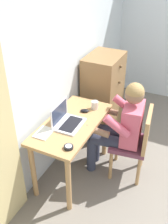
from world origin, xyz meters
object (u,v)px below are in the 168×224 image
(desk, at_px, (72,132))
(laptop, at_px, (66,120))
(desk_clock, at_px, (69,147))
(notebook_pad, at_px, (44,133))
(computer_mouse, at_px, (85,111))
(chair, at_px, (135,141))
(dresser, at_px, (103,94))
(coffee_mug, at_px, (95,105))
(person_seated, at_px, (121,124))

(desk, xyz_separation_m, laptop, (-0.06, 0.03, 0.18))
(desk_clock, bearing_deg, notebook_pad, 74.42)
(computer_mouse, bearing_deg, chair, -104.99)
(dresser, relative_size, coffee_mug, 9.47)
(desk, relative_size, coffee_mug, 8.99)
(chair, distance_m, laptop, 0.83)
(computer_mouse, distance_m, desk_clock, 0.66)
(laptop, xyz_separation_m, computer_mouse, (0.31, -0.07, -0.04))
(person_seated, bearing_deg, chair, -83.03)
(desk, bearing_deg, laptop, 153.39)
(person_seated, bearing_deg, notebook_pad, 133.12)
(desk, height_order, laptop, laptop)
(desk, xyz_separation_m, computer_mouse, (0.25, -0.04, 0.15))
(computer_mouse, bearing_deg, notebook_pad, 139.86)
(person_seated, relative_size, coffee_mug, 10.04)
(desk_clock, relative_size, notebook_pad, 0.43)
(chair, relative_size, notebook_pad, 4.22)
(dresser, xyz_separation_m, computer_mouse, (-0.81, -0.10, 0.20))
(desk, bearing_deg, person_seated, -58.64)
(laptop, distance_m, computer_mouse, 0.32)
(dresser, height_order, notebook_pad, dresser)
(dresser, distance_m, chair, 1.03)
(desk, xyz_separation_m, notebook_pad, (-0.30, 0.16, 0.14))
(laptop, relative_size, desk_clock, 3.86)
(dresser, distance_m, computer_mouse, 0.83)
(chair, height_order, notebook_pad, chair)
(dresser, xyz_separation_m, notebook_pad, (-1.35, 0.10, 0.19))
(laptop, bearing_deg, desk_clock, -148.14)
(laptop, height_order, notebook_pad, laptop)
(dresser, height_order, laptop, dresser)
(desk, distance_m, chair, 0.73)
(computer_mouse, relative_size, notebook_pad, 0.48)
(desk, xyz_separation_m, coffee_mug, (0.37, -0.11, 0.18))
(person_seated, height_order, computer_mouse, person_seated)
(dresser, height_order, desk_clock, dresser)
(chair, relative_size, person_seated, 0.74)
(person_seated, xyz_separation_m, computer_mouse, (-0.04, 0.43, 0.08))
(chair, relative_size, coffee_mug, 7.39)
(desk, bearing_deg, desk_clock, -155.63)
(desk, bearing_deg, coffee_mug, -16.83)
(dresser, relative_size, person_seated, 0.94)
(desk, relative_size, chair, 1.22)
(notebook_pad, bearing_deg, chair, -55.60)
(laptop, bearing_deg, chair, -61.66)
(person_seated, height_order, desk_clock, person_seated)
(laptop, bearing_deg, coffee_mug, -18.27)
(person_seated, height_order, notebook_pad, person_seated)
(desk_clock, bearing_deg, laptop, 31.86)
(person_seated, height_order, laptop, person_seated)
(dresser, distance_m, laptop, 1.14)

